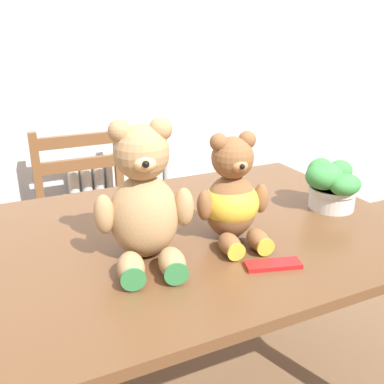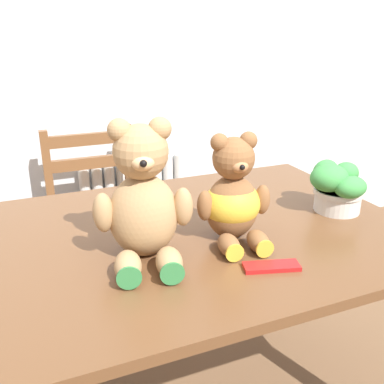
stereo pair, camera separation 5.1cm
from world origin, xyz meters
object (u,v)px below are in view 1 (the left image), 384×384
object	(u,v)px
wooden_chair_behind	(89,217)
teddy_bear_right	(232,198)
teddy_bear_left	(144,202)
potted_plant	(331,184)
chocolate_bar	(273,265)

from	to	relation	value
wooden_chair_behind	teddy_bear_right	distance (m)	1.12
teddy_bear_left	teddy_bear_right	size ratio (longest dim) A/B	1.19
wooden_chair_behind	teddy_bear_right	world-z (taller)	teddy_bear_right
wooden_chair_behind	teddy_bear_right	bearing A→B (deg)	102.88
potted_plant	chocolate_bar	size ratio (longest dim) A/B	1.39
wooden_chair_behind	teddy_bear_right	size ratio (longest dim) A/B	2.76
teddy_bear_right	teddy_bear_left	bearing A→B (deg)	8.30
potted_plant	chocolate_bar	distance (m)	0.48
teddy_bear_left	teddy_bear_right	bearing A→B (deg)	-167.20
potted_plant	teddy_bear_left	bearing A→B (deg)	-175.68
teddy_bear_left	teddy_bear_right	world-z (taller)	teddy_bear_left
teddy_bear_left	chocolate_bar	distance (m)	0.38
wooden_chair_behind	teddy_bear_right	xyz separation A→B (m)	(0.23, -1.01, 0.43)
teddy_bear_right	potted_plant	world-z (taller)	teddy_bear_right
wooden_chair_behind	chocolate_bar	xyz separation A→B (m)	(0.25, -1.21, 0.31)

